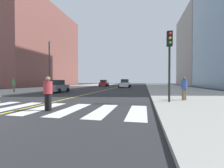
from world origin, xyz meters
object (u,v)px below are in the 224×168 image
pedestrian_waiting_east (184,87)px  car_red_second (104,83)px  car_white_third (125,84)px  pedestrian_walking_west (14,85)px  traffic_light_near_corner (170,52)px  car_gray_nearest (57,87)px  street_lamp (49,61)px  pedestrian_crossing (48,92)px

pedestrian_waiting_east → car_red_second: bearing=-100.8°
car_white_third → pedestrian_walking_west: 22.99m
traffic_light_near_corner → pedestrian_walking_west: size_ratio=2.77×
car_gray_nearest → car_white_third: car_white_third is taller
car_white_third → street_lamp: (-10.74, -13.78, 3.99)m
traffic_light_near_corner → pedestrian_waiting_east: bearing=-134.0°
car_white_third → car_red_second: bearing=-47.2°
car_gray_nearest → car_white_third: (7.08, 17.60, 0.13)m
pedestrian_crossing → pedestrian_walking_west: (-11.76, 10.15, 0.10)m
car_red_second → car_white_third: (7.08, -7.47, 0.04)m
car_red_second → pedestrian_walking_west: size_ratio=2.50×
car_white_third → pedestrian_walking_west: bearing=57.6°
pedestrian_walking_west → street_lamp: bearing=118.3°
car_red_second → street_lamp: 21.94m
car_white_third → street_lamp: street_lamp is taller
car_red_second → car_white_third: car_white_third is taller
car_white_third → traffic_light_near_corner: (6.20, -25.93, 2.55)m
car_red_second → traffic_light_near_corner: size_ratio=0.90×
car_white_third → pedestrian_waiting_east: 25.76m
pedestrian_walking_west → street_lamp: (1.38, 5.74, 3.82)m
pedestrian_walking_west → street_lamp: size_ratio=0.21×
traffic_light_near_corner → car_white_third: bearing=-76.6°
pedestrian_waiting_east → pedestrian_walking_west: size_ratio=0.99×
pedestrian_waiting_east → pedestrian_walking_west: 20.21m
car_red_second → traffic_light_near_corner: 36.04m
car_red_second → traffic_light_near_corner: traffic_light_near_corner is taller
car_red_second → pedestrian_waiting_east: (14.50, -32.14, 0.20)m
traffic_light_near_corner → pedestrian_walking_west: bearing=-19.3°
car_red_second → car_white_third: size_ratio=0.96×
car_red_second → pedestrian_waiting_east: car_red_second is taller
car_red_second → car_white_third: bearing=-47.6°
car_gray_nearest → pedestrian_crossing: 13.82m
pedestrian_crossing → car_red_second: bearing=-74.5°
street_lamp → traffic_light_near_corner: bearing=-35.6°
car_gray_nearest → pedestrian_waiting_east: pedestrian_waiting_east is taller
car_white_third → traffic_light_near_corner: bearing=102.8°
pedestrian_walking_west → car_gray_nearest: bearing=62.7°
car_white_third → pedestrian_waiting_east: bearing=106.1°
pedestrian_waiting_east → street_lamp: size_ratio=0.21×
car_gray_nearest → pedestrian_walking_west: (-5.05, -1.93, 0.30)m
traffic_light_near_corner → car_gray_nearest: bearing=-32.1°
car_gray_nearest → traffic_light_near_corner: 15.90m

